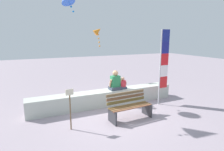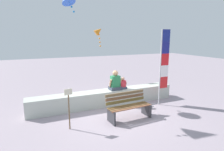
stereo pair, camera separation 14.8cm
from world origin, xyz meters
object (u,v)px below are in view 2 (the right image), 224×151
(person_adult, at_px, (115,82))
(kite_orange, at_px, (99,31))
(park_bench, at_px, (128,107))
(flag_banner, at_px, (163,63))
(person_child, at_px, (123,84))
(sign_post, at_px, (69,106))

(person_adult, distance_m, kite_orange, 3.03)
(park_bench, distance_m, flag_banner, 2.46)
(flag_banner, distance_m, kite_orange, 3.64)
(kite_orange, bearing_deg, person_child, -83.37)
(person_adult, height_order, kite_orange, kite_orange)
(person_adult, relative_size, kite_orange, 0.81)
(flag_banner, bearing_deg, kite_orange, 119.33)
(person_child, relative_size, sign_post, 0.40)
(kite_orange, xyz_separation_m, sign_post, (-2.29, -3.66, -2.27))
(person_child, bearing_deg, kite_orange, 96.63)
(park_bench, height_order, person_adult, person_adult)
(person_adult, xyz_separation_m, kite_orange, (0.09, 2.20, 2.09))
(park_bench, relative_size, flag_banner, 0.51)
(park_bench, distance_m, kite_orange, 4.52)
(flag_banner, bearing_deg, sign_post, -170.15)
(person_child, relative_size, flag_banner, 0.17)
(person_child, height_order, kite_orange, kite_orange)
(park_bench, xyz_separation_m, kite_orange, (0.27, 3.68, 2.61))
(person_adult, xyz_separation_m, person_child, (0.35, 0.00, -0.12))
(person_adult, distance_m, sign_post, 2.65)
(park_bench, xyz_separation_m, sign_post, (-2.01, 0.02, 0.34))
(person_child, bearing_deg, park_bench, -109.63)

